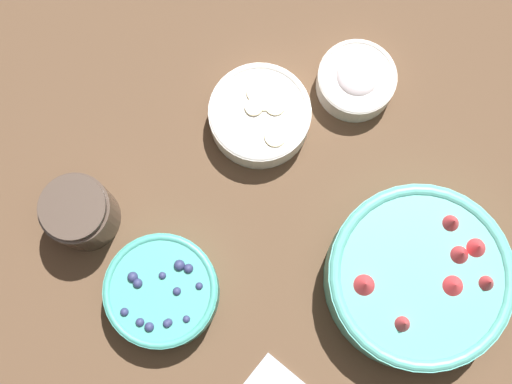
{
  "coord_description": "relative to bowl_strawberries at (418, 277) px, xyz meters",
  "views": [
    {
      "loc": [
        0.16,
        0.09,
        1.02
      ],
      "look_at": [
        0.03,
        -0.07,
        0.04
      ],
      "focal_mm": 50.0,
      "sensor_mm": 36.0,
      "label": 1
    }
  ],
  "objects": [
    {
      "name": "ground_plane",
      "position": [
        0.07,
        -0.16,
        -0.05
      ],
      "size": [
        4.0,
        4.0,
        0.0
      ],
      "primitive_type": "plane",
      "color": "brown"
    },
    {
      "name": "bowl_strawberries",
      "position": [
        0.0,
        0.0,
        0.0
      ],
      "size": [
        0.25,
        0.25,
        0.1
      ],
      "color": "#56B7A8",
      "rests_on": "ground_plane"
    },
    {
      "name": "bowl_blueberries",
      "position": [
        0.29,
        -0.2,
        -0.01
      ],
      "size": [
        0.16,
        0.16,
        0.06
      ],
      "color": "#47AD9E",
      "rests_on": "ground_plane"
    },
    {
      "name": "bowl_bananas",
      "position": [
        0.03,
        -0.32,
        -0.02
      ],
      "size": [
        0.15,
        0.15,
        0.05
      ],
      "color": "white",
      "rests_on": "ground_plane"
    },
    {
      "name": "bowl_cream",
      "position": [
        -0.12,
        -0.28,
        -0.02
      ],
      "size": [
        0.12,
        0.12,
        0.05
      ],
      "color": "silver",
      "rests_on": "ground_plane"
    },
    {
      "name": "jar_chocolate",
      "position": [
        0.32,
        -0.35,
        -0.0
      ],
      "size": [
        0.1,
        0.1,
        0.09
      ],
      "color": "#4C3D33",
      "rests_on": "ground_plane"
    }
  ]
}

